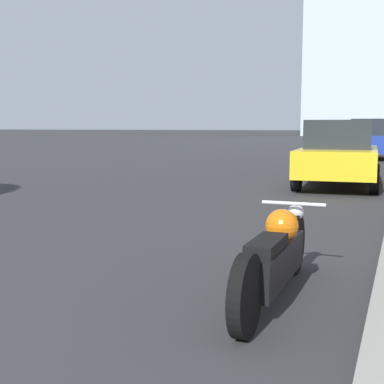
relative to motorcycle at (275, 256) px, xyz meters
name	(u,v)px	position (x,y,z in m)	size (l,w,h in m)	color
motorcycle	(275,256)	(0.00, 0.00, 0.00)	(0.62, 2.38, 0.74)	black
parked_car_yellow	(339,153)	(-0.52, 9.00, 0.44)	(2.05, 4.32, 1.61)	gold
parked_car_blue	(370,140)	(-0.55, 20.85, 0.51)	(2.12, 3.92, 1.79)	#1E3899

